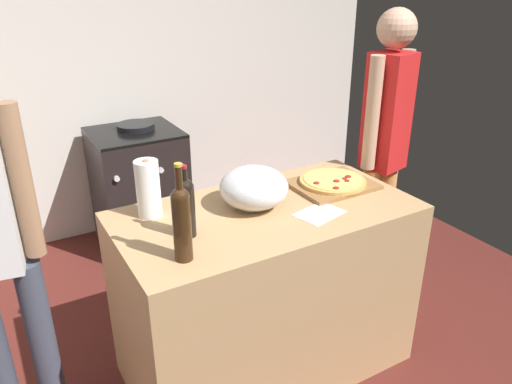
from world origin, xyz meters
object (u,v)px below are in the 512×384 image
at_px(wine_bottle_green, 186,205).
at_px(stove, 140,188).
at_px(mixing_bowl, 254,188).
at_px(person_in_red, 384,143).
at_px(pizza, 333,181).
at_px(wine_bottle_amber, 182,220).
at_px(paper_towel_roll, 148,189).

bearing_deg(wine_bottle_green, stove, 80.34).
height_order(mixing_bowl, stove, mixing_bowl).
height_order(stove, person_in_red, person_in_red).
bearing_deg(person_in_red, stove, 127.52).
relative_size(mixing_bowl, person_in_red, 0.18).
bearing_deg(wine_bottle_green, mixing_bowl, 14.80).
bearing_deg(pizza, wine_bottle_amber, -163.81).
xyz_separation_m(pizza, mixing_bowl, (-0.46, -0.00, 0.07)).
height_order(pizza, person_in_red, person_in_red).
bearing_deg(pizza, stove, 110.19).
distance_m(mixing_bowl, wine_bottle_amber, 0.53).
xyz_separation_m(mixing_bowl, wine_bottle_green, (-0.37, -0.10, 0.04)).
xyz_separation_m(paper_towel_roll, wine_bottle_green, (0.07, -0.25, 0.01)).
bearing_deg(mixing_bowl, paper_towel_roll, 160.74).
distance_m(pizza, person_in_red, 0.52).
distance_m(paper_towel_roll, wine_bottle_green, 0.27).
relative_size(mixing_bowl, stove, 0.34).
height_order(mixing_bowl, person_in_red, person_in_red).
bearing_deg(wine_bottle_green, person_in_red, 11.09).
height_order(wine_bottle_green, stove, wine_bottle_green).
relative_size(wine_bottle_amber, person_in_red, 0.22).
height_order(wine_bottle_amber, stove, wine_bottle_amber).
distance_m(stove, person_in_red, 1.81).
relative_size(mixing_bowl, wine_bottle_amber, 0.82).
xyz_separation_m(wine_bottle_green, stove, (0.28, 1.62, -0.60)).
bearing_deg(pizza, mixing_bowl, -179.55).
bearing_deg(wine_bottle_amber, wine_bottle_green, 62.62).
bearing_deg(person_in_red, wine_bottle_amber, -163.23).
bearing_deg(stove, mixing_bowl, -86.35).
distance_m(wine_bottle_green, stove, 1.75).
bearing_deg(person_in_red, mixing_bowl, -170.39).
bearing_deg(wine_bottle_green, paper_towel_roll, 105.94).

